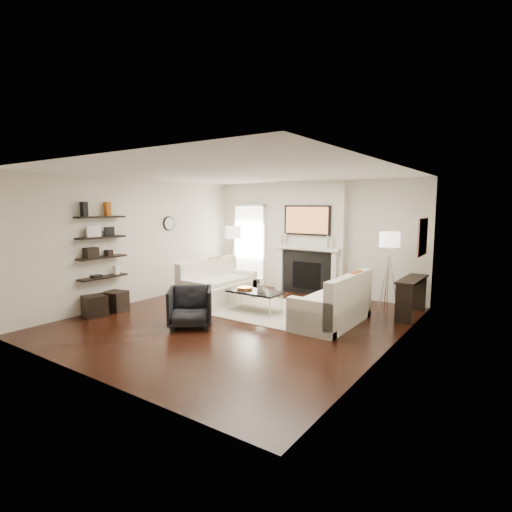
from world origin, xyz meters
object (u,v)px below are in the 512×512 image
Objects in this scene: loveseat_right_base at (331,312)px; ottoman_near at (115,301)px; loveseat_left_base at (219,293)px; armchair at (190,305)px; lamp_right_shade at (390,239)px; lamp_left_shade at (233,232)px; coffee_table at (255,292)px.

ottoman_near is (-3.97, -1.69, -0.01)m from loveseat_right_base.
loveseat_left_base is 1.82m from armchair.
armchair is 4.13m from lamp_right_shade.
ottoman_near is (-0.62, -3.10, -1.25)m from lamp_left_shade.
loveseat_left_base reaches higher than ottoman_near.
loveseat_right_base is 4.31m from ottoman_near.
armchair is 3.45m from lamp_left_shade.
armchair is 1.91× the size of lamp_left_shade.
ottoman_near is at bearing -101.30° from lamp_left_shade.
lamp_left_shade is at bearing 138.61° from coffee_table.
armchair is at bearing -129.52° from lamp_right_shade.
lamp_right_shade reaches higher than coffee_table.
ottoman_near is at bearing -146.23° from coffee_table.
lamp_left_shade is (-0.62, 1.33, 1.24)m from loveseat_left_base.
loveseat_left_base is 2.73m from loveseat_right_base.
lamp_left_shade reaches higher than armchair.
coffee_table is 2.90m from lamp_right_shade.
loveseat_left_base is 2.16m from ottoman_near.
lamp_right_shade reaches higher than ottoman_near.
coffee_table is at bearing -41.39° from lamp_left_shade.
loveseat_left_base is at bearing 54.98° from ottoman_near.
armchair is at bearing 3.28° from ottoman_near.
loveseat_left_base and loveseat_right_base have the same top height.
lamp_left_shade reaches higher than loveseat_right_base.
loveseat_right_base and coffee_table have the same top height.
ottoman_near is at bearing -156.94° from loveseat_right_base.
loveseat_left_base is 4.50× the size of lamp_right_shade.
loveseat_left_base is 4.50× the size of lamp_left_shade.
loveseat_right_base is 4.50× the size of lamp_right_shade.
ottoman_near is at bearing -125.02° from loveseat_left_base.
coffee_table is at bearing 33.77° from ottoman_near.
lamp_left_shade is 1.00× the size of ottoman_near.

